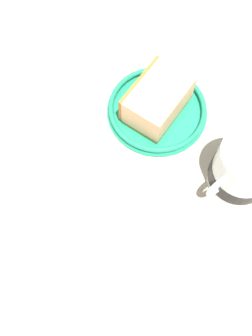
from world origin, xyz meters
TOP-DOWN VIEW (x-y plane):
  - ground_plane at (0.00, 0.00)cm, footprint 144.68×144.68cm
  - small_plate at (-5.07, -5.84)cm, footprint 17.99×17.99cm
  - cake_slice at (-4.87, -6.03)cm, footprint 13.76×13.90cm
  - tea_mug at (-15.71, 8.90)cm, footprint 11.88×9.90cm
  - teaspoon at (3.23, 13.27)cm, footprint 11.42×6.58cm

SIDE VIEW (x-z plane):
  - ground_plane at x=0.00cm, z-range -3.99..0.00cm
  - teaspoon at x=3.23cm, z-range -0.05..0.75cm
  - small_plate at x=-5.07cm, z-range -0.01..1.78cm
  - cake_slice at x=-4.87cm, z-range 0.90..6.71cm
  - tea_mug at x=-15.71cm, z-range -0.45..9.80cm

